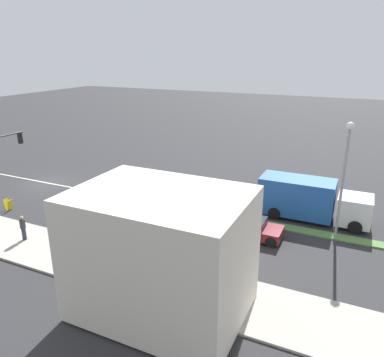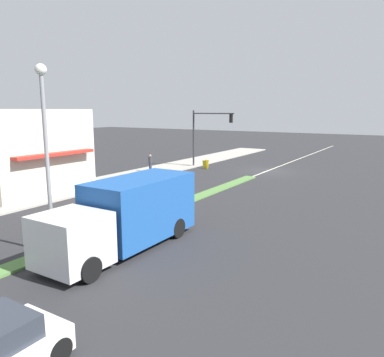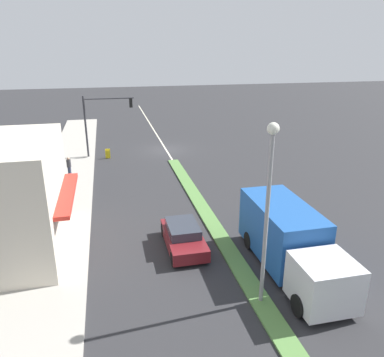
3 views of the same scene
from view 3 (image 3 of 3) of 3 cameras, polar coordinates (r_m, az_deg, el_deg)
ground_plane at (r=21.58m, az=3.70°, el=-7.92°), size 160.00×160.00×0.00m
sidewalk_right at (r=20.66m, az=-21.00°, el=-10.48°), size 4.00×73.00×0.12m
median_strip at (r=14.71m, az=14.56°, el=-23.55°), size 0.90×46.00×0.10m
lane_marking_center at (r=38.06m, az=-3.98°, el=4.42°), size 0.16×60.00×0.01m
building_corner_store at (r=20.40m, az=-26.96°, el=-2.70°), size 6.06×7.41×5.69m
traffic_signal_main at (r=35.66m, az=-13.72°, el=9.29°), size 4.59×0.34×5.60m
street_lamp at (r=14.10m, az=11.56°, el=-2.41°), size 0.44×0.44×7.37m
pedestrian at (r=31.04m, az=-18.23°, el=1.76°), size 0.34×0.34×1.60m
warning_aframe_sign at (r=35.82m, az=-12.71°, el=3.70°), size 0.45×0.53×0.84m
delivery_truck at (r=18.08m, az=14.62°, el=-9.13°), size 2.44×7.50×2.87m
sedan_maroon at (r=19.59m, az=-1.32°, el=-8.85°), size 1.83×4.00×1.28m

